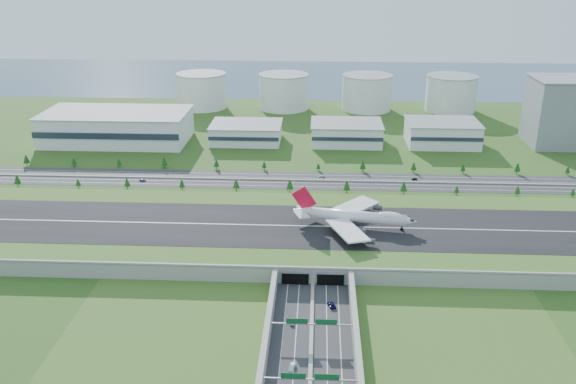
{
  "coord_description": "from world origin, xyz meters",
  "views": [
    {
      "loc": [
        1.31,
        -309.06,
        149.46
      ],
      "look_at": [
        -16.42,
        35.0,
        14.64
      ],
      "focal_mm": 38.0,
      "sensor_mm": 36.0,
      "label": 1
    }
  ],
  "objects_px": {
    "car_0": "(291,322)",
    "car_4": "(143,180)",
    "car_5": "(414,179)",
    "car_7": "(321,176)",
    "car_2": "(332,305)",
    "office_tower": "(559,112)",
    "fuel_tank_a": "(202,91)",
    "boeing_747": "(354,216)",
    "car_1": "(292,367)"
  },
  "relations": [
    {
      "from": "car_0",
      "to": "car_1",
      "type": "relative_size",
      "value": 0.94
    },
    {
      "from": "fuel_tank_a",
      "to": "car_5",
      "type": "xyz_separation_m",
      "value": [
        190.08,
        -209.75,
        -16.7
      ]
    },
    {
      "from": "car_0",
      "to": "car_2",
      "type": "bearing_deg",
      "value": 21.14
    },
    {
      "from": "car_2",
      "to": "car_4",
      "type": "height_order",
      "value": "car_2"
    },
    {
      "from": "car_5",
      "to": "car_1",
      "type": "bearing_deg",
      "value": -37.5
    },
    {
      "from": "boeing_747",
      "to": "car_7",
      "type": "bearing_deg",
      "value": 109.71
    },
    {
      "from": "office_tower",
      "to": "car_7",
      "type": "xyz_separation_m",
      "value": [
        -195.84,
        -92.14,
        -26.71
      ]
    },
    {
      "from": "boeing_747",
      "to": "car_2",
      "type": "bearing_deg",
      "value": -90.83
    },
    {
      "from": "office_tower",
      "to": "car_2",
      "type": "height_order",
      "value": "office_tower"
    },
    {
      "from": "car_0",
      "to": "office_tower",
      "type": "bearing_deg",
      "value": 33.58
    },
    {
      "from": "office_tower",
      "to": "car_5",
      "type": "relative_size",
      "value": 13.37
    },
    {
      "from": "car_5",
      "to": "boeing_747",
      "type": "bearing_deg",
      "value": -43.71
    },
    {
      "from": "car_5",
      "to": "car_2",
      "type": "bearing_deg",
      "value": -37.61
    },
    {
      "from": "fuel_tank_a",
      "to": "car_5",
      "type": "distance_m",
      "value": 283.55
    },
    {
      "from": "car_0",
      "to": "car_7",
      "type": "height_order",
      "value": "car_0"
    },
    {
      "from": "car_2",
      "to": "car_5",
      "type": "xyz_separation_m",
      "value": [
        61.26,
        169.78,
        -0.16
      ]
    },
    {
      "from": "office_tower",
      "to": "car_4",
      "type": "distance_m",
      "value": 340.34
    },
    {
      "from": "fuel_tank_a",
      "to": "car_7",
      "type": "bearing_deg",
      "value": -59.06
    },
    {
      "from": "fuel_tank_a",
      "to": "car_5",
      "type": "relative_size",
      "value": 12.15
    },
    {
      "from": "car_4",
      "to": "fuel_tank_a",
      "type": "bearing_deg",
      "value": 6.41
    },
    {
      "from": "car_1",
      "to": "car_4",
      "type": "bearing_deg",
      "value": 134.31
    },
    {
      "from": "car_0",
      "to": "car_4",
      "type": "distance_m",
      "value": 206.66
    },
    {
      "from": "boeing_747",
      "to": "car_7",
      "type": "relative_size",
      "value": 15.1
    },
    {
      "from": "car_7",
      "to": "car_0",
      "type": "bearing_deg",
      "value": 6.47
    },
    {
      "from": "office_tower",
      "to": "car_7",
      "type": "bearing_deg",
      "value": -154.8
    },
    {
      "from": "boeing_747",
      "to": "car_4",
      "type": "height_order",
      "value": "boeing_747"
    },
    {
      "from": "fuel_tank_a",
      "to": "car_5",
      "type": "height_order",
      "value": "fuel_tank_a"
    },
    {
      "from": "boeing_747",
      "to": "car_2",
      "type": "relative_size",
      "value": 11.59
    },
    {
      "from": "boeing_747",
      "to": "car_5",
      "type": "distance_m",
      "value": 110.63
    },
    {
      "from": "car_4",
      "to": "car_5",
      "type": "xyz_separation_m",
      "value": [
        192.11,
        12.11,
        -0.11
      ]
    },
    {
      "from": "fuel_tank_a",
      "to": "office_tower",
      "type": "bearing_deg",
      "value": -19.77
    },
    {
      "from": "car_7",
      "to": "fuel_tank_a",
      "type": "bearing_deg",
      "value": -138.66
    },
    {
      "from": "car_2",
      "to": "car_4",
      "type": "bearing_deg",
      "value": -68.66
    },
    {
      "from": "fuel_tank_a",
      "to": "car_2",
      "type": "xyz_separation_m",
      "value": [
        128.82,
        -379.53,
        -16.55
      ]
    },
    {
      "from": "office_tower",
      "to": "car_2",
      "type": "relative_size",
      "value": 9.15
    },
    {
      "from": "office_tower",
      "to": "boeing_747",
      "type": "relative_size",
      "value": 0.79
    },
    {
      "from": "office_tower",
      "to": "car_4",
      "type": "bearing_deg",
      "value": -161.64
    },
    {
      "from": "boeing_747",
      "to": "car_0",
      "type": "xyz_separation_m",
      "value": [
        -30.79,
        -86.21,
        -13.23
      ]
    },
    {
      "from": "car_2",
      "to": "car_5",
      "type": "bearing_deg",
      "value": -128.19
    },
    {
      "from": "car_4",
      "to": "car_7",
      "type": "height_order",
      "value": "car_4"
    },
    {
      "from": "office_tower",
      "to": "fuel_tank_a",
      "type": "bearing_deg",
      "value": 160.23
    },
    {
      "from": "fuel_tank_a",
      "to": "car_0",
      "type": "bearing_deg",
      "value": -74.26
    },
    {
      "from": "office_tower",
      "to": "car_5",
      "type": "bearing_deg",
      "value": -143.9
    },
    {
      "from": "boeing_747",
      "to": "car_1",
      "type": "height_order",
      "value": "boeing_747"
    },
    {
      "from": "car_2",
      "to": "car_7",
      "type": "distance_m",
      "value": 172.45
    },
    {
      "from": "car_5",
      "to": "car_7",
      "type": "relative_size",
      "value": 0.89
    },
    {
      "from": "car_0",
      "to": "car_5",
      "type": "height_order",
      "value": "car_0"
    },
    {
      "from": "car_2",
      "to": "car_4",
      "type": "distance_m",
      "value": 204.89
    },
    {
      "from": "boeing_747",
      "to": "car_0",
      "type": "height_order",
      "value": "boeing_747"
    },
    {
      "from": "fuel_tank_a",
      "to": "car_7",
      "type": "height_order",
      "value": "fuel_tank_a"
    }
  ]
}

